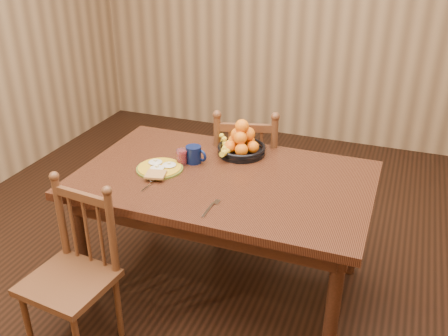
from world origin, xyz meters
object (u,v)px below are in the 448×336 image
(chair_far, at_px, (246,176))
(breakfast_plate, at_px, (160,168))
(dining_table, at_px, (224,190))
(coffee_mug, at_px, (194,154))
(fruit_bowl, at_px, (241,144))
(chair_near, at_px, (73,275))

(chair_far, relative_size, breakfast_plate, 3.20)
(dining_table, xyz_separation_m, breakfast_plate, (-0.36, -0.06, 0.10))
(coffee_mug, bearing_deg, fruit_bowl, 44.51)
(chair_near, relative_size, breakfast_plate, 2.96)
(chair_far, distance_m, fruit_bowl, 0.44)
(breakfast_plate, bearing_deg, coffee_mug, 48.31)
(breakfast_plate, distance_m, coffee_mug, 0.22)
(chair_near, bearing_deg, dining_table, 57.45)
(chair_far, distance_m, chair_near, 1.34)
(chair_near, relative_size, fruit_bowl, 2.72)
(breakfast_plate, bearing_deg, dining_table, 9.16)
(chair_far, bearing_deg, coffee_mug, 55.44)
(chair_near, distance_m, fruit_bowl, 1.19)
(chair_near, xyz_separation_m, breakfast_plate, (0.18, 0.62, 0.33))
(chair_near, bearing_deg, fruit_bowl, 67.75)
(chair_near, distance_m, coffee_mug, 0.93)
(chair_far, bearing_deg, fruit_bowl, 85.02)
(coffee_mug, bearing_deg, chair_far, 70.54)
(chair_far, distance_m, breakfast_plate, 0.76)
(dining_table, height_order, chair_far, chair_far)
(dining_table, height_order, coffee_mug, coffee_mug)
(coffee_mug, relative_size, fruit_bowl, 0.41)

